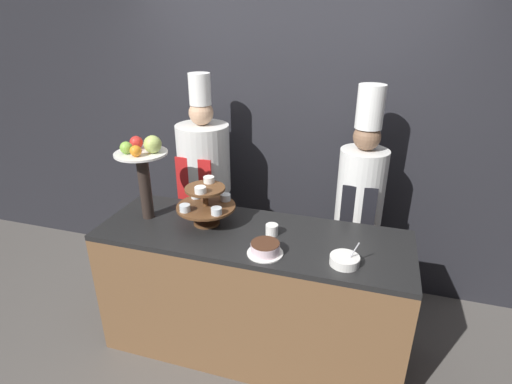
{
  "coord_description": "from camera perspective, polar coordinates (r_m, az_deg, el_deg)",
  "views": [
    {
      "loc": [
        0.68,
        -1.79,
        2.24
      ],
      "look_at": [
        0.0,
        0.44,
        1.19
      ],
      "focal_mm": 28.0,
      "sensor_mm": 36.0,
      "label": 1
    }
  ],
  "objects": [
    {
      "name": "ground_plane",
      "position": [
        2.95,
        -2.78,
        -25.33
      ],
      "size": [
        14.0,
        14.0,
        0.0
      ],
      "primitive_type": "plane",
      "color": "#5B5651"
    },
    {
      "name": "wall_back",
      "position": [
        3.34,
        4.71,
        9.51
      ],
      "size": [
        10.0,
        0.06,
        2.8
      ],
      "color": "#232328",
      "rests_on": "ground_plane"
    },
    {
      "name": "cup_white",
      "position": [
        2.56,
        2.27,
        -5.39
      ],
      "size": [
        0.08,
        0.08,
        0.07
      ],
      "color": "white",
      "rests_on": "buffet_counter"
    },
    {
      "name": "chef_left",
      "position": [
        3.3,
        -7.33,
        1.71
      ],
      "size": [
        0.42,
        0.42,
        1.84
      ],
      "color": "#28282D",
      "rests_on": "ground_plane"
    },
    {
      "name": "cake_round",
      "position": [
        2.37,
        1.31,
        -8.09
      ],
      "size": [
        0.22,
        0.22,
        0.07
      ],
      "color": "white",
      "rests_on": "buffet_counter"
    },
    {
      "name": "tiered_stand",
      "position": [
        2.66,
        -7.19,
        -1.47
      ],
      "size": [
        0.39,
        0.39,
        0.3
      ],
      "color": "brown",
      "rests_on": "buffet_counter"
    },
    {
      "name": "buffet_counter",
      "position": [
        2.85,
        -0.6,
        -14.14
      ],
      "size": [
        2.02,
        0.68,
        0.94
      ],
      "color": "brown",
      "rests_on": "ground_plane"
    },
    {
      "name": "serving_bowl_near",
      "position": [
        2.33,
        12.54,
        -9.49
      ],
      "size": [
        0.17,
        0.17,
        0.15
      ],
      "color": "white",
      "rests_on": "buffet_counter"
    },
    {
      "name": "chef_center_left",
      "position": [
        3.04,
        14.57,
        -1.1
      ],
      "size": [
        0.34,
        0.34,
        1.82
      ],
      "color": "black",
      "rests_on": "ground_plane"
    },
    {
      "name": "fruit_pedestal",
      "position": [
        2.73,
        -15.76,
        4.13
      ],
      "size": [
        0.35,
        0.35,
        0.59
      ],
      "color": "#2D231E",
      "rests_on": "buffet_counter"
    }
  ]
}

